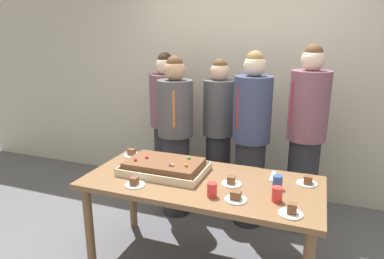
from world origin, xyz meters
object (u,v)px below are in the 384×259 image
party_table (201,191)px  drink_cup_middle (212,190)px  person_serving_front (306,138)px  person_back_corner (176,136)px  plated_slice_far_left (132,154)px  person_green_shirt_behind (218,133)px  person_striped_tie_right (166,124)px  plated_slice_far_right (231,182)px  plated_slice_center_front (135,183)px  drink_cup_far_end (277,194)px  drink_cup_nearest (278,182)px  person_far_right_suit (251,139)px  plated_slice_near_left (236,197)px  plated_slice_near_right (307,181)px  cake_server_utensil (273,176)px  sheet_cake (164,167)px  plated_slice_center_back (291,211)px

party_table → drink_cup_middle: bearing=-55.3°
person_serving_front → person_back_corner: (-1.23, -0.16, -0.06)m
plated_slice_far_left → person_green_shirt_behind: (0.61, 0.74, 0.05)m
drink_cup_middle → person_striped_tie_right: 1.68m
plated_slice_far_right → person_green_shirt_behind: bearing=111.5°
plated_slice_center_front → drink_cup_far_end: bearing=7.1°
drink_cup_nearest → person_far_right_suit: 0.82m
plated_slice_near_left → plated_slice_center_front: bearing=-177.3°
party_table → plated_slice_far_left: plated_slice_far_left is taller
party_table → plated_slice_near_right: 0.80m
person_serving_front → cake_server_utensil: bearing=32.9°
party_table → sheet_cake: size_ratio=2.72×
plated_slice_far_left → drink_cup_far_end: bearing=-17.5°
cake_server_utensil → person_far_right_suit: 0.62m
sheet_cake → drink_cup_far_end: 0.93m
sheet_cake → plated_slice_center_front: 0.32m
plated_slice_center_back → plated_slice_near_left: bearing=170.6°
plated_slice_far_left → drink_cup_middle: drink_cup_middle is taller
plated_slice_near_left → plated_slice_near_right: 0.62m
plated_slice_center_back → person_back_corner: 1.59m
plated_slice_near_right → person_far_right_suit: bearing=132.5°
plated_slice_center_front → cake_server_utensil: 1.06m
person_striped_tie_right → plated_slice_center_front: bearing=-8.4°
plated_slice_far_right → plated_slice_center_back: 0.54m
person_back_corner → plated_slice_center_back: bearing=33.8°
plated_slice_far_right → drink_cup_middle: 0.25m
plated_slice_center_front → party_table: bearing=31.7°
plated_slice_center_front → drink_cup_middle: (0.58, 0.04, 0.03)m
plated_slice_near_left → person_serving_front: size_ratio=0.09×
plated_slice_near_left → person_striped_tie_right: (-1.14, 1.36, 0.07)m
sheet_cake → plated_slice_near_right: (1.09, 0.17, -0.02)m
sheet_cake → plated_slice_far_right: 0.57m
sheet_cake → drink_cup_middle: size_ratio=6.59×
drink_cup_middle → plated_slice_near_right: bearing=36.0°
sheet_cake → cake_server_utensil: 0.86m
plated_slice_center_back → drink_cup_nearest: bearing=110.3°
plated_slice_center_front → person_striped_tie_right: person_striped_tie_right is taller
plated_slice_far_right → plated_slice_near_right: bearing=21.3°
person_serving_front → person_green_shirt_behind: (-0.87, 0.14, -0.08)m
drink_cup_middle → person_far_right_suit: size_ratio=0.06×
plated_slice_near_left → drink_cup_far_end: (0.26, 0.09, 0.03)m
party_table → person_serving_front: 1.17m
cake_server_utensil → person_green_shirt_behind: 1.03m
plated_slice_near_left → plated_slice_far_left: size_ratio=1.00×
plated_slice_near_left → plated_slice_near_right: plated_slice_near_right is taller
party_table → plated_slice_near_right: plated_slice_near_right is taller
plated_slice_far_left → plated_slice_far_right: plated_slice_far_right is taller
plated_slice_near_left → person_striped_tie_right: 1.78m
drink_cup_nearest → person_striped_tie_right: person_striped_tie_right is taller
drink_cup_middle → person_striped_tie_right: person_striped_tie_right is taller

